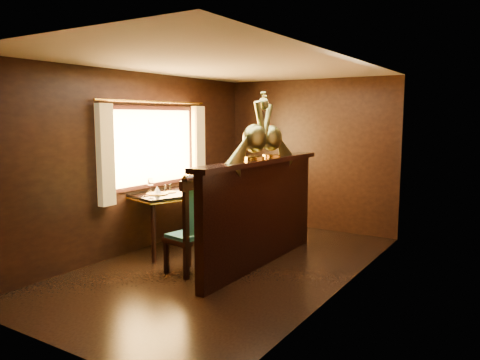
# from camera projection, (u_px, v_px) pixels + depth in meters

# --- Properties ---
(ground) EXTENTS (5.00, 5.00, 0.00)m
(ground) POSITION_uv_depth(u_px,v_px,m) (227.00, 266.00, 5.93)
(ground) COLOR black
(ground) RESTS_ON ground
(room_shell) EXTENTS (3.04, 5.04, 2.52)m
(room_shell) POSITION_uv_depth(u_px,v_px,m) (221.00, 141.00, 5.78)
(room_shell) COLOR black
(room_shell) RESTS_ON ground
(partition) EXTENTS (0.26, 2.70, 1.36)m
(partition) POSITION_uv_depth(u_px,v_px,m) (261.00, 210.00, 5.92)
(partition) COLOR black
(partition) RESTS_ON ground
(dining_table) EXTENTS (1.23, 1.60, 1.03)m
(dining_table) POSITION_uv_depth(u_px,v_px,m) (179.00, 196.00, 6.67)
(dining_table) COLOR black
(dining_table) RESTS_ON ground
(chair_left) EXTENTS (0.51, 0.53, 1.23)m
(chair_left) POSITION_uv_depth(u_px,v_px,m) (193.00, 222.00, 5.53)
(chair_left) COLOR black
(chair_left) RESTS_ON ground
(chair_right) EXTENTS (0.58, 0.60, 1.26)m
(chair_right) POSITION_uv_depth(u_px,v_px,m) (267.00, 203.00, 6.71)
(chair_right) COLOR black
(chair_right) RESTS_ON ground
(peacock_left) EXTENTS (0.26, 0.70, 0.83)m
(peacock_left) POSITION_uv_depth(u_px,v_px,m) (255.00, 126.00, 5.63)
(peacock_left) COLOR #194B39
(peacock_left) RESTS_ON partition
(peacock_right) EXTENTS (0.25, 0.66, 0.79)m
(peacock_right) POSITION_uv_depth(u_px,v_px,m) (272.00, 127.00, 5.99)
(peacock_right) COLOR #194B39
(peacock_right) RESTS_ON partition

